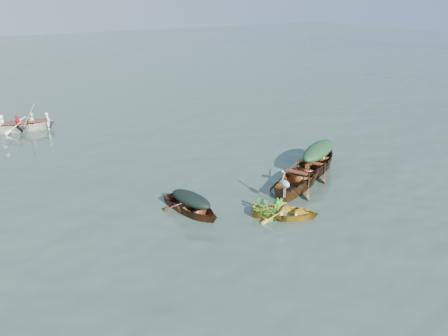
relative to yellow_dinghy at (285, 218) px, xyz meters
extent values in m
plane|color=#32463C|center=(0.22, 1.65, 0.00)|extent=(140.00, 140.00, 0.00)
imported|color=gold|center=(0.00, 0.00, 0.00)|extent=(2.71, 2.57, 0.67)
imported|color=#572314|center=(-2.34, 1.87, 0.00)|extent=(1.81, 3.26, 0.73)
imported|color=#572F14|center=(3.64, 2.35, 0.00)|extent=(5.02, 3.51, 1.16)
imported|color=brown|center=(2.15, 1.62, 0.00)|extent=(5.00, 3.43, 1.15)
imported|color=white|center=(-5.11, 14.46, 0.00)|extent=(4.13, 2.08, 0.92)
ellipsoid|color=black|center=(-2.34, 1.87, 0.57)|extent=(0.99, 1.79, 0.40)
ellipsoid|color=#183B1B|center=(3.64, 2.35, 0.84)|extent=(2.76, 1.93, 0.52)
imported|color=#326D1C|center=(-0.40, 0.38, 0.63)|extent=(1.14, 1.12, 0.60)
imported|color=white|center=(-5.11, 14.46, 0.84)|extent=(2.95, 1.69, 0.76)
camera|label=1|loc=(-8.23, -9.22, 6.63)|focal=35.00mm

